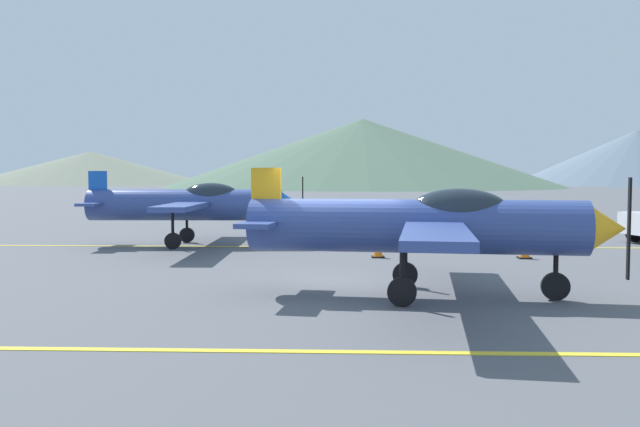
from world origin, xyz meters
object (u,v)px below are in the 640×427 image
object	(u,v)px
airplane_near	(429,224)
traffic_cone_side	(525,248)
airplane_mid	(194,204)
traffic_cone_front	(378,247)

from	to	relation	value
airplane_near	traffic_cone_side	xyz separation A→B (m)	(3.44, 5.93, -1.11)
airplane_mid	traffic_cone_side	distance (m)	10.52
traffic_cone_front	traffic_cone_side	world-z (taller)	same
airplane_mid	traffic_cone_side	world-z (taller)	airplane_mid
airplane_near	traffic_cone_side	distance (m)	6.94
airplane_near	airplane_mid	bearing A→B (deg)	126.52
traffic_cone_side	airplane_near	bearing A→B (deg)	-120.14
airplane_near	airplane_mid	world-z (taller)	same
traffic_cone_front	traffic_cone_side	distance (m)	4.10
airplane_near	traffic_cone_side	size ratio (longest dim) A/B	14.05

